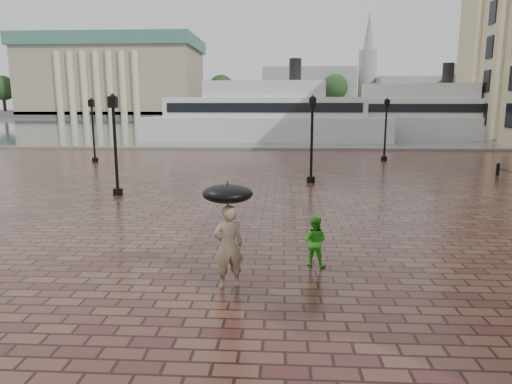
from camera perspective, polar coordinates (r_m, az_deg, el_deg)
ground at (r=10.88m, az=-4.68°, el=-10.97°), size 300.00×300.00×0.00m
harbour_water at (r=102.09m, az=2.45°, el=8.56°), size 240.00×240.00×0.00m
quay_edge at (r=42.22m, az=1.27°, el=5.35°), size 80.00×0.60×0.30m
far_shore at (r=170.03m, az=2.78°, el=9.80°), size 300.00×60.00×2.00m
museum at (r=164.89m, az=-17.31°, el=13.79°), size 57.00×32.50×26.00m
distant_skyline at (r=166.76m, az=19.95°, el=12.06°), size 102.50×22.00×33.00m
far_trees at (r=148.11m, az=2.74°, el=12.90°), size 188.00×8.00×13.50m
street_lamps at (r=27.71m, az=-2.89°, el=7.29°), size 21.44×14.44×4.40m
adult_pedestrian at (r=10.17m, az=-3.49°, el=-6.84°), size 0.80×0.66×1.90m
child_pedestrian at (r=11.67m, az=7.33°, el=-6.13°), size 0.75×0.66×1.29m
ferry_near at (r=52.21m, az=1.17°, el=9.38°), size 27.88×8.16×9.04m
ferry_far at (r=58.99m, az=19.42°, el=8.89°), size 27.67×10.63×8.85m
umbrella at (r=9.88m, az=-3.57°, el=-0.21°), size 1.10×1.10×1.20m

